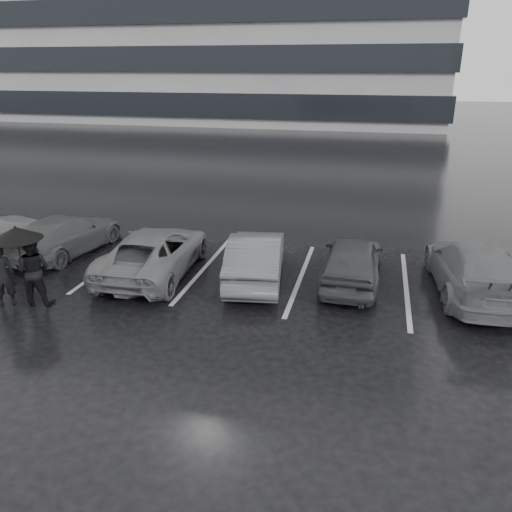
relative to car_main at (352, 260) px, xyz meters
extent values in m
plane|color=black|center=(-1.96, -2.46, -0.64)|extent=(160.00, 160.00, 0.00)
cube|color=black|center=(-23.96, 45.54, 1.36)|extent=(60.60, 25.60, 2.20)
cube|color=black|center=(-23.96, 45.54, 5.36)|extent=(60.60, 25.60, 2.20)
cube|color=black|center=(-23.96, 45.54, 9.36)|extent=(60.60, 25.60, 2.20)
imported|color=black|center=(0.00, 0.00, 0.00)|extent=(1.57, 3.76, 1.27)
imported|color=#323235|center=(-2.53, -0.37, 0.01)|extent=(1.96, 4.11, 1.30)
imported|color=#464649|center=(-5.37, -0.61, -0.01)|extent=(2.34, 4.65, 1.26)
imported|color=black|center=(-8.69, 0.25, -0.04)|extent=(2.19, 4.30, 1.19)
imported|color=#464649|center=(3.03, 0.05, 0.03)|extent=(2.18, 4.70, 1.33)
imported|color=black|center=(-8.06, -3.31, 0.14)|extent=(0.68, 0.61, 1.55)
imported|color=black|center=(-7.38, -3.05, 0.23)|extent=(0.95, 0.80, 1.74)
cylinder|color=black|center=(-7.60, -3.13, 0.22)|extent=(0.03, 0.03, 1.71)
cone|color=black|center=(-7.60, -3.13, 1.18)|extent=(1.17, 1.17, 0.30)
sphere|color=black|center=(-7.60, -3.13, 1.33)|extent=(0.05, 0.05, 0.05)
cube|color=#A9A9AC|center=(-9.76, 0.04, -0.63)|extent=(0.12, 5.00, 0.00)
cube|color=#A9A9AC|center=(-6.96, 0.04, -0.63)|extent=(0.12, 5.00, 0.00)
cube|color=#A9A9AC|center=(-4.16, 0.04, -0.63)|extent=(0.12, 5.00, 0.00)
cube|color=#A9A9AC|center=(-1.36, 0.04, -0.63)|extent=(0.12, 5.00, 0.00)
cube|color=#A9A9AC|center=(1.44, 0.04, -0.63)|extent=(0.12, 5.00, 0.00)
camera|label=1|loc=(0.40, -12.52, 4.82)|focal=35.00mm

